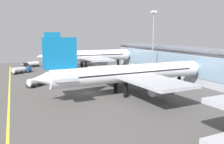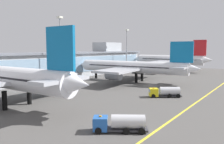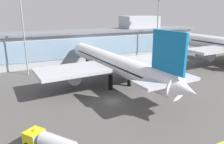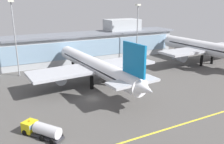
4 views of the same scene
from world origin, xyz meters
TOP-DOWN VIEW (x-y plane):
  - ground_plane at (0.00, 0.00)m, footprint 180.00×180.00m
  - taxiway_centreline_stripe at (0.00, -22.00)m, footprint 144.00×0.50m
  - terminal_building at (1.85, 42.80)m, footprint 119.04×14.00m
  - airliner_near_right at (5.47, 10.48)m, footprint 41.63×55.26m
  - airliner_far_right at (56.03, 13.45)m, footprint 40.76×48.46m
  - service_truck_far at (-16.23, -12.57)m, footprint 7.25×8.76m
  - apron_light_mast_west at (-15.23, 30.85)m, footprint 1.80×1.80m
  - apron_light_mast_centre at (34.60, 30.98)m, footprint 1.80×1.80m

SIDE VIEW (x-z plane):
  - ground_plane at x=0.00m, z-range 0.00..0.00m
  - taxiway_centreline_stripe at x=0.00m, z-range 0.00..0.01m
  - service_truck_far at x=-16.23m, z-range 0.06..2.96m
  - airliner_near_right at x=5.47m, z-range -2.22..14.11m
  - terminal_building at x=1.85m, z-range -2.09..15.14m
  - airliner_far_right at x=56.03m, z-range -2.49..16.07m
  - apron_light_mast_centre at x=34.60m, z-range 3.69..28.16m
  - apron_light_mast_west at x=-15.23m, z-range 3.77..29.84m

